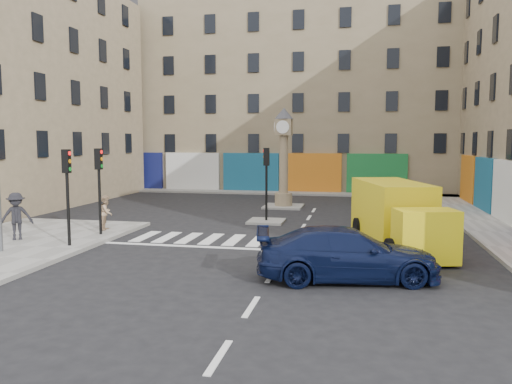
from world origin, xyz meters
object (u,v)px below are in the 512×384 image
(traffic_light_left_far, at_px, (99,177))
(pedestrian_tan, at_px, (106,213))
(yellow_van, at_px, (396,215))
(clock_pillar, at_px, (284,151))
(navy_sedan, at_px, (347,254))
(traffic_light_left_near, at_px, (67,182))
(pedestrian_dark, at_px, (16,216))
(traffic_light_island, at_px, (266,172))

(traffic_light_left_far, distance_m, pedestrian_tan, 2.00)
(yellow_van, bearing_deg, clock_pillar, 105.88)
(navy_sedan, bearing_deg, traffic_light_left_near, 67.85)
(traffic_light_left_near, relative_size, yellow_van, 0.51)
(traffic_light_left_near, relative_size, clock_pillar, 0.61)
(traffic_light_left_near, xyz_separation_m, clock_pillar, (6.30, 13.80, 0.93))
(pedestrian_dark, bearing_deg, traffic_light_left_near, -47.81)
(navy_sedan, xyz_separation_m, yellow_van, (1.80, 5.33, 0.46))
(clock_pillar, relative_size, yellow_van, 0.85)
(traffic_light_left_near, distance_m, traffic_light_left_far, 2.40)
(traffic_light_island, relative_size, yellow_van, 0.51)
(traffic_light_left_near, relative_size, pedestrian_tan, 2.36)
(traffic_light_left_near, bearing_deg, traffic_light_island, 51.07)
(traffic_light_left_far, distance_m, pedestrian_dark, 3.60)
(traffic_light_left_near, bearing_deg, traffic_light_left_far, 90.00)
(traffic_light_island, xyz_separation_m, pedestrian_dark, (-9.03, -7.20, -1.47))
(traffic_light_island, bearing_deg, pedestrian_tan, -146.50)
(traffic_light_island, relative_size, navy_sedan, 0.68)
(pedestrian_dark, bearing_deg, clock_pillar, 20.23)
(traffic_light_left_near, height_order, traffic_light_island, traffic_light_left_near)
(traffic_light_left_far, height_order, pedestrian_dark, traffic_light_left_far)
(clock_pillar, bearing_deg, traffic_light_island, -90.00)
(traffic_light_left_near, relative_size, pedestrian_dark, 1.91)
(pedestrian_tan, xyz_separation_m, pedestrian_dark, (-2.45, -2.84, 0.18))
(traffic_light_left_near, bearing_deg, pedestrian_dark, 167.57)
(traffic_light_left_near, height_order, traffic_light_left_far, same)
(traffic_light_left_far, distance_m, yellow_van, 12.49)
(traffic_light_island, bearing_deg, yellow_van, -37.40)
(clock_pillar, xyz_separation_m, navy_sedan, (4.29, -15.98, -2.76))
(navy_sedan, height_order, pedestrian_dark, pedestrian_dark)
(traffic_light_left_far, relative_size, pedestrian_dark, 1.91)
(traffic_light_left_far, xyz_separation_m, pedestrian_dark, (-2.73, -1.80, -1.50))
(clock_pillar, bearing_deg, traffic_light_left_near, -114.55)
(navy_sedan, bearing_deg, pedestrian_tan, 52.13)
(navy_sedan, distance_m, pedestrian_dark, 13.62)
(yellow_van, relative_size, pedestrian_dark, 3.73)
(clock_pillar, xyz_separation_m, pedestrian_dark, (-9.03, -13.19, -2.43))
(navy_sedan, distance_m, yellow_van, 5.64)
(traffic_light_island, xyz_separation_m, pedestrian_tan, (-6.58, -4.36, -1.66))
(traffic_light_island, relative_size, pedestrian_dark, 1.91)
(traffic_light_left_near, distance_m, clock_pillar, 15.19)
(clock_pillar, xyz_separation_m, pedestrian_tan, (-6.58, -10.35, -2.61))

